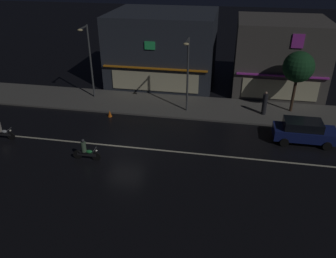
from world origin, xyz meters
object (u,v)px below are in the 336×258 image
at_px(motorcycle_lead, 86,151).
at_px(traffic_cone, 110,114).
at_px(streetlamp_mid, 187,69).
at_px(motorcycle_opposite_lane, 1,131).
at_px(pedestrian_on_sidewalk, 265,104).
at_px(streetlamp_west, 89,56).
at_px(parked_car_near_kerb, 304,131).

relative_size(motorcycle_lead, traffic_cone, 3.45).
bearing_deg(streetlamp_mid, motorcycle_opposite_lane, -151.41).
relative_size(pedestrian_on_sidewalk, motorcycle_lead, 1.05).
bearing_deg(traffic_cone, pedestrian_on_sidewalk, 11.33).
relative_size(streetlamp_mid, motorcycle_lead, 3.24).
xyz_separation_m(pedestrian_on_sidewalk, motorcycle_lead, (-11.88, -9.00, -0.43)).
bearing_deg(motorcycle_lead, motorcycle_opposite_lane, -6.37).
distance_m(streetlamp_west, parked_car_near_kerb, 18.66).
height_order(streetlamp_west, motorcycle_opposite_lane, streetlamp_west).
relative_size(streetlamp_mid, motorcycle_opposite_lane, 3.24).
xyz_separation_m(parked_car_near_kerb, traffic_cone, (-14.99, 1.46, -0.59)).
height_order(streetlamp_mid, motorcycle_opposite_lane, streetlamp_mid).
xyz_separation_m(streetlamp_west, traffic_cone, (2.75, -3.35, -3.76)).
xyz_separation_m(streetlamp_mid, parked_car_near_kerb, (8.86, -3.33, -2.97)).
bearing_deg(parked_car_near_kerb, traffic_cone, 174.42).
xyz_separation_m(motorcycle_opposite_lane, traffic_cone, (6.45, 5.00, -0.36)).
xyz_separation_m(streetlamp_west, motorcycle_opposite_lane, (-3.70, -8.35, -3.40)).
relative_size(streetlamp_west, motorcycle_lead, 3.44).
bearing_deg(traffic_cone, motorcycle_lead, -84.36).
distance_m(motorcycle_opposite_lane, traffic_cone, 8.17).
bearing_deg(pedestrian_on_sidewalk, parked_car_near_kerb, -93.20).
height_order(parked_car_near_kerb, motorcycle_lead, parked_car_near_kerb).
height_order(motorcycle_opposite_lane, traffic_cone, motorcycle_opposite_lane).
distance_m(streetlamp_mid, motorcycle_opposite_lane, 14.69).
bearing_deg(streetlamp_mid, motorcycle_lead, -123.32).
xyz_separation_m(streetlamp_mid, motorcycle_opposite_lane, (-12.59, -6.86, -3.20)).
xyz_separation_m(streetlamp_mid, pedestrian_on_sidewalk, (6.39, 0.64, -2.77)).
height_order(streetlamp_mid, pedestrian_on_sidewalk, streetlamp_mid).
distance_m(parked_car_near_kerb, motorcycle_opposite_lane, 21.74).
distance_m(motorcycle_lead, motorcycle_opposite_lane, 7.25).
distance_m(streetlamp_mid, motorcycle_lead, 10.50).
distance_m(pedestrian_on_sidewalk, motorcycle_opposite_lane, 20.41).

